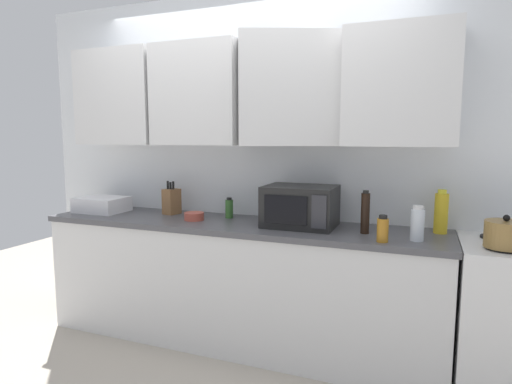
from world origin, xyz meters
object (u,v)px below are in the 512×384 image
Objects in this scene: bottle_soy_dark at (365,213)px; bowl_ceramic_small at (194,216)px; bottle_amber_vinegar at (383,229)px; bottle_clear_tall at (417,224)px; bottle_yellow_mustard at (441,213)px; dish_rack at (102,204)px; knife_block at (172,201)px; kettle at (505,234)px; bottle_green_oil at (229,208)px; microwave at (300,206)px.

bowl_ceramic_small is (-1.23, -0.01, -0.11)m from bottle_soy_dark.
bottle_amber_vinegar reaches higher than bowl_ceramic_small.
bottle_clear_tall is at bearing 29.79° from bottle_amber_vinegar.
dish_rack is at bearing -176.61° from bottle_yellow_mustard.
bottle_amber_vinegar is at bearing -56.73° from bottle_soy_dark.
knife_block is 1.69m from bottle_amber_vinegar.
knife_block is at bearing 11.68° from dish_rack.
kettle is 0.77m from bottle_soy_dark.
dish_rack is at bearing -173.08° from bottle_green_oil.
bottle_yellow_mustard is at bearing 0.88° from knife_block.
bottle_soy_dark is 1.24m from bowl_ceramic_small.
kettle is 1.45× the size of bowl_ceramic_small.
knife_block is at bearing -178.80° from bottle_green_oil.
knife_block is at bearing -179.12° from bottle_yellow_mustard.
kettle reaches higher than bottle_amber_vinegar.
bottle_amber_vinegar is 0.76× the size of bottle_clear_tall.
microwave is at bearing 155.97° from bottle_amber_vinegar.
bottle_green_oil is (-1.15, 0.36, -0.00)m from bottle_amber_vinegar.
bottle_clear_tall is 0.30m from bottle_yellow_mustard.
bottle_green_oil is at bearing 162.85° from bottle_amber_vinegar.
bottle_amber_vinegar is 0.24m from bottle_soy_dark.
dish_rack is 2.60× the size of bowl_ceramic_small.
kettle is at bearing 5.68° from bottle_amber_vinegar.
kettle is 2.31m from knife_block.
dish_rack is 1.44× the size of knife_block.
bottle_clear_tall is at bearing -10.52° from bottle_green_oil.
microwave reaches higher than bottle_green_oil.
bottle_yellow_mustard is at bearing 135.12° from kettle.
microwave is 2.29× the size of bottle_clear_tall.
bottle_clear_tall is (0.19, 0.11, 0.03)m from bottle_amber_vinegar.
dish_rack is (-1.67, -0.03, -0.08)m from microwave.
bottle_amber_vinegar is 0.57× the size of bottle_yellow_mustard.
bottle_green_oil is at bearing 169.48° from bottle_clear_tall.
microwave is 0.80m from bowl_ceramic_small.
dish_rack is 2.43m from bottle_clear_tall.
bottle_soy_dark reaches higher than bottle_green_oil.
dish_rack is 0.60m from knife_block.
kettle is 2.88m from dish_rack.
knife_block is at bearing 172.98° from kettle.
bottle_amber_vinegar is (2.24, -0.22, 0.01)m from dish_rack.
microwave is at bearing 169.02° from bottle_clear_tall.
bottle_green_oil is (-1.34, 0.25, -0.03)m from bottle_clear_tall.
kettle is at bearing -9.56° from bottle_soy_dark.
microwave is at bearing -172.20° from bottle_yellow_mustard.
kettle is at bearing -3.50° from bowl_ceramic_small.
bottle_yellow_mustard is at bearing 3.39° from dish_rack.
bottle_soy_dark is 0.33m from bottle_clear_tall.
bottle_yellow_mustard reaches higher than dish_rack.
microwave is (-1.20, 0.19, 0.05)m from kettle.
bottle_amber_vinegar is at bearing -24.03° from microwave.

